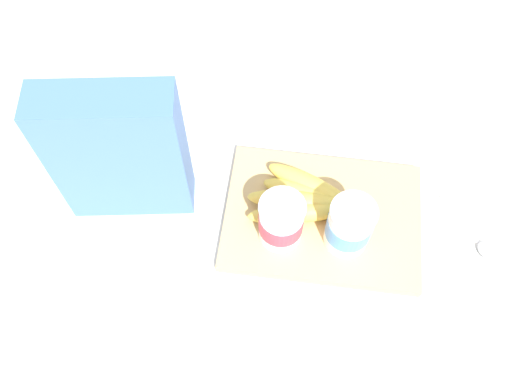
{
  "coord_description": "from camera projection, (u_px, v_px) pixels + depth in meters",
  "views": [
    {
      "loc": [
        0.06,
        0.41,
        0.83
      ],
      "look_at": [
        0.11,
        0.0,
        0.07
      ],
      "focal_mm": 38.63,
      "sensor_mm": 36.0,
      "label": 1
    }
  ],
  "objects": [
    {
      "name": "spoon",
      "position": [
        475.0,
        238.0,
        0.9
      ],
      "size": [
        0.09,
        0.12,
        0.01
      ],
      "color": "silver",
      "rests_on": "ground_plane"
    },
    {
      "name": "cereal_box",
      "position": [
        119.0,
        156.0,
        0.82
      ],
      "size": [
        0.21,
        0.1,
        0.27
      ],
      "primitive_type": "cube",
      "rotation": [
        0.0,
        0.0,
        0.16
      ],
      "color": "#4770B7",
      "rests_on": "ground_plane"
    },
    {
      "name": "yogurt_cup_front",
      "position": [
        349.0,
        226.0,
        0.84
      ],
      "size": [
        0.07,
        0.07,
        0.1
      ],
      "color": "white",
      "rests_on": "cutting_board"
    },
    {
      "name": "banana_bunch",
      "position": [
        305.0,
        199.0,
        0.9
      ],
      "size": [
        0.18,
        0.13,
        0.04
      ],
      "color": "#EFCB4F",
      "rests_on": "cutting_board"
    },
    {
      "name": "ground_plane",
      "position": [
        322.0,
        219.0,
        0.92
      ],
      "size": [
        2.4,
        2.4,
        0.0
      ],
      "primitive_type": "plane",
      "color": "silver"
    },
    {
      "name": "cutting_board",
      "position": [
        322.0,
        217.0,
        0.91
      ],
      "size": [
        0.32,
        0.23,
        0.02
      ],
      "primitive_type": "cube",
      "color": "tan",
      "rests_on": "ground_plane"
    },
    {
      "name": "yogurt_cup_back",
      "position": [
        281.0,
        221.0,
        0.84
      ],
      "size": [
        0.07,
        0.07,
        0.09
      ],
      "color": "white",
      "rests_on": "cutting_board"
    }
  ]
}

